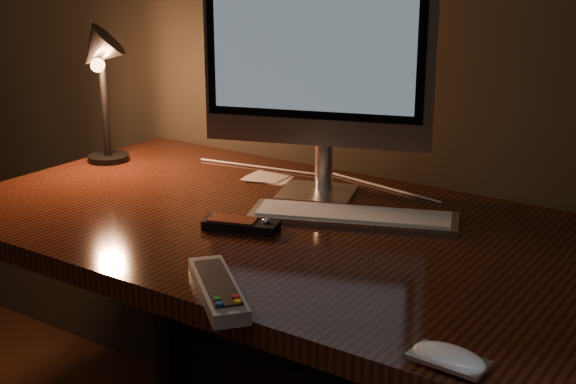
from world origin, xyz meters
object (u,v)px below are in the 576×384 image
Objects in this scene: tv_remote at (218,289)px; keyboard at (353,216)px; media_remote at (241,224)px; desk_lamp at (99,71)px; mouse at (449,361)px; monitor at (317,55)px; desk at (354,285)px.

keyboard is at bearing 130.40° from tv_remote.
media_remote is 0.30m from tv_remote.
keyboard is 1.19× the size of desk_lamp.
mouse is at bearing 1.49° from desk_lamp.
tv_remote is (-0.38, -0.00, 0.00)m from mouse.
mouse is (0.38, -0.42, 0.00)m from keyboard.
mouse is 0.66× the size of media_remote.
monitor is at bearing 146.08° from tv_remote.
media_remote is at bearing 160.48° from tv_remote.
monitor is at bearing 125.27° from keyboard.
desk is 7.78× the size of tv_remote.
keyboard reaches higher than desk.
desk is 0.57m from mouse.
desk is 15.89× the size of mouse.
media_remote reaches higher than desk.
desk is at bearing 135.11° from mouse.
keyboard is 2.66× the size of media_remote.
keyboard is 0.73m from desk_lamp.
desk_lamp is (-0.69, 0.01, 0.22)m from keyboard.
monitor is 1.25× the size of keyboard.
tv_remote reaches higher than desk.
keyboard is at bearing 22.68° from desk_lamp.
mouse reaches higher than keyboard.
media_remote is (-0.53, 0.26, 0.00)m from mouse.
desk_lamp is at bearing 161.19° from mouse.
mouse is 0.38m from tv_remote.
media_remote is at bearing -137.42° from desk.
monitor reaches higher than mouse.
tv_remote reaches higher than media_remote.
desk_lamp reaches higher than mouse.
monitor is 3.32× the size of media_remote.
media_remote is at bearing -109.52° from monitor.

